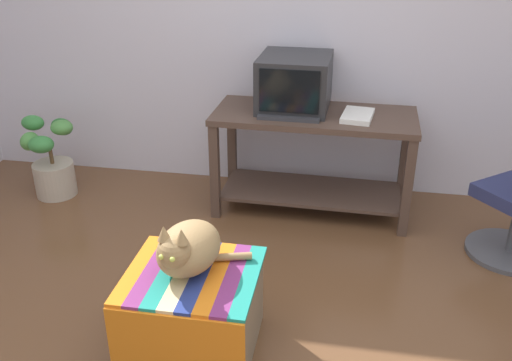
# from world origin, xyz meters

# --- Properties ---
(ground_plane) EXTENTS (14.00, 14.00, 0.00)m
(ground_plane) POSITION_xyz_m (0.00, 0.00, 0.00)
(ground_plane) COLOR brown
(back_wall) EXTENTS (8.00, 0.10, 2.60)m
(back_wall) POSITION_xyz_m (0.00, 2.05, 1.30)
(back_wall) COLOR silver
(back_wall) RESTS_ON ground_plane
(desk) EXTENTS (1.35, 0.60, 0.71)m
(desk) POSITION_xyz_m (0.32, 1.60, 0.48)
(desk) COLOR #4C382D
(desk) RESTS_ON ground_plane
(tv_monitor) EXTENTS (0.48, 0.53, 0.35)m
(tv_monitor) POSITION_xyz_m (0.17, 1.69, 0.89)
(tv_monitor) COLOR #28282B
(tv_monitor) RESTS_ON desk
(keyboard) EXTENTS (0.40, 0.16, 0.02)m
(keyboard) POSITION_xyz_m (0.16, 1.47, 0.72)
(keyboard) COLOR #333338
(keyboard) RESTS_ON desk
(book) EXTENTS (0.22, 0.31, 0.03)m
(book) POSITION_xyz_m (0.60, 1.55, 0.73)
(book) COLOR white
(book) RESTS_ON desk
(ottoman_with_blanket) EXTENTS (0.61, 0.57, 0.42)m
(ottoman_with_blanket) POSITION_xyz_m (-0.11, 0.09, 0.21)
(ottoman_with_blanket) COLOR #7A664C
(ottoman_with_blanket) RESTS_ON ground_plane
(cat) EXTENTS (0.44, 0.42, 0.30)m
(cat) POSITION_xyz_m (-0.13, 0.11, 0.54)
(cat) COLOR #9E7A4C
(cat) RESTS_ON ottoman_with_blanket
(potted_plant) EXTENTS (0.41, 0.37, 0.59)m
(potted_plant) POSITION_xyz_m (-1.58, 1.49, 0.26)
(potted_plant) COLOR #B7A893
(potted_plant) RESTS_ON ground_plane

